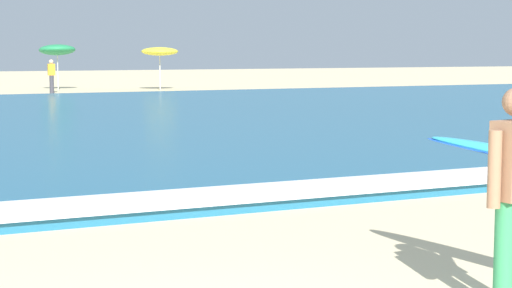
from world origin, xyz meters
TOP-DOWN VIEW (x-y plane):
  - surf_foam at (0.00, 5.76)m, footprint 120.00×1.36m
  - beach_umbrella_4 at (7.20, 39.43)m, footprint 1.83×1.86m
  - beach_umbrella_5 at (11.85, 37.04)m, footprint 1.85×1.85m
  - beachgoer_near_row_left at (6.21, 36.09)m, footprint 0.32×0.20m

SIDE VIEW (x-z plane):
  - surf_foam at x=0.00m, z-range 0.14..0.15m
  - beachgoer_near_row_left at x=6.21m, z-range 0.05..1.63m
  - beach_umbrella_5 at x=11.85m, z-range 0.86..3.03m
  - beach_umbrella_4 at x=7.20m, z-range 0.84..3.21m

